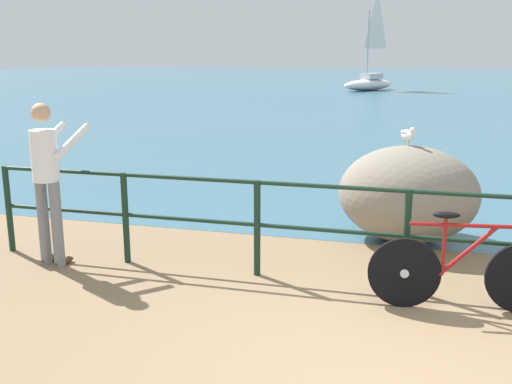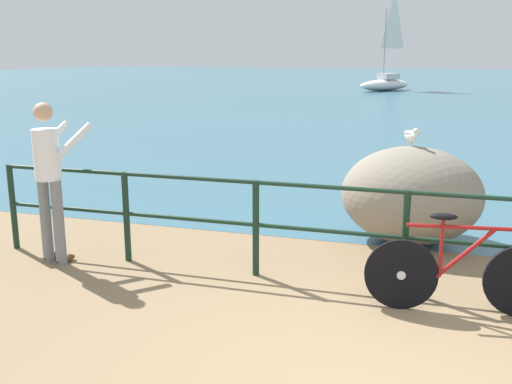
{
  "view_description": "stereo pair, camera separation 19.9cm",
  "coord_description": "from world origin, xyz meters",
  "px_view_note": "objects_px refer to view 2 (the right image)",
  "views": [
    {
      "loc": [
        0.01,
        -3.79,
        2.28
      ],
      "look_at": [
        -1.62,
        2.24,
        0.8
      ],
      "focal_mm": 41.14,
      "sensor_mm": 36.0,
      "label": 1
    },
    {
      "loc": [
        0.2,
        -3.73,
        2.28
      ],
      "look_at": [
        -1.62,
        2.24,
        0.8
      ],
      "focal_mm": 41.14,
      "sensor_mm": 36.0,
      "label": 2
    }
  ],
  "objects_px": {
    "breakwater_boulder_main": "(411,195)",
    "seagull": "(411,135)",
    "bicycle": "(479,265)",
    "sailboat": "(386,79)",
    "person_at_railing": "(50,175)"
  },
  "relations": [
    {
      "from": "breakwater_boulder_main",
      "to": "seagull",
      "type": "height_order",
      "value": "seagull"
    },
    {
      "from": "breakwater_boulder_main",
      "to": "seagull",
      "type": "distance_m",
      "value": 0.74
    },
    {
      "from": "bicycle",
      "to": "person_at_railing",
      "type": "relative_size",
      "value": 0.95
    },
    {
      "from": "person_at_railing",
      "to": "breakwater_boulder_main",
      "type": "distance_m",
      "value": 4.22
    },
    {
      "from": "bicycle",
      "to": "breakwater_boulder_main",
      "type": "distance_m",
      "value": 2.08
    },
    {
      "from": "person_at_railing",
      "to": "breakwater_boulder_main",
      "type": "height_order",
      "value": "person_at_railing"
    },
    {
      "from": "seagull",
      "to": "sailboat",
      "type": "xyz_separation_m",
      "value": [
        -2.87,
        30.93,
        -0.62
      ]
    },
    {
      "from": "person_at_railing",
      "to": "sailboat",
      "type": "xyz_separation_m",
      "value": [
        0.82,
        32.9,
        -0.28
      ]
    },
    {
      "from": "person_at_railing",
      "to": "breakwater_boulder_main",
      "type": "relative_size",
      "value": 1.04
    },
    {
      "from": "bicycle",
      "to": "sailboat",
      "type": "bearing_deg",
      "value": 88.52
    },
    {
      "from": "breakwater_boulder_main",
      "to": "bicycle",
      "type": "bearing_deg",
      "value": -71.09
    },
    {
      "from": "seagull",
      "to": "sailboat",
      "type": "height_order",
      "value": "sailboat"
    },
    {
      "from": "bicycle",
      "to": "person_at_railing",
      "type": "height_order",
      "value": "person_at_railing"
    },
    {
      "from": "seagull",
      "to": "sailboat",
      "type": "distance_m",
      "value": 31.06
    },
    {
      "from": "person_at_railing",
      "to": "sailboat",
      "type": "distance_m",
      "value": 32.92
    }
  ]
}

